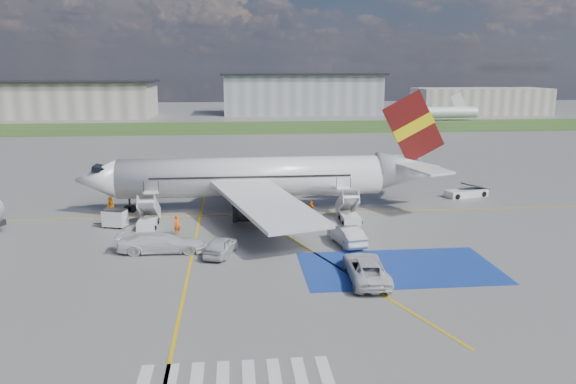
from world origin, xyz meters
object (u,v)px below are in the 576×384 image
at_px(airliner, 266,177).
at_px(belt_loader, 467,193).
at_px(car_silver_a, 221,246).
at_px(van_white_b, 162,240).
at_px(van_white_a, 366,265).
at_px(car_silver_b, 347,235).
at_px(gpu_cart, 115,219).

distance_m(airliner, belt_loader, 23.11).
bearing_deg(belt_loader, car_silver_a, -163.33).
xyz_separation_m(airliner, car_silver_a, (-4.31, -13.93, -2.65)).
bearing_deg(car_silver_a, van_white_b, 2.61).
distance_m(van_white_a, van_white_b, 16.13).
xyz_separation_m(belt_loader, car_silver_b, (-16.79, -15.75, 0.40)).
bearing_deg(car_silver_a, gpu_cart, -25.16).
bearing_deg(car_silver_a, car_silver_b, -153.13).
bearing_deg(car_silver_a, airliner, -90.10).
distance_m(gpu_cart, belt_loader, 37.58).
relative_size(belt_loader, van_white_b, 1.05).
height_order(airliner, van_white_a, airliner).
height_order(car_silver_b, van_white_b, van_white_b).
height_order(belt_loader, van_white_a, van_white_a).
distance_m(gpu_cart, car_silver_a, 12.96).
xyz_separation_m(belt_loader, car_silver_a, (-26.94, -17.50, 0.35)).
distance_m(airliner, gpu_cart, 15.08).
bearing_deg(belt_loader, van_white_a, -142.36).
relative_size(gpu_cart, car_silver_b, 0.48).
bearing_deg(belt_loader, van_white_b, -168.95).
bearing_deg(car_silver_b, gpu_cart, -30.63).
bearing_deg(van_white_b, airliner, -33.21).
height_order(gpu_cart, car_silver_a, gpu_cart).
relative_size(airliner, car_silver_a, 8.49).
bearing_deg(gpu_cart, van_white_a, -19.32).
bearing_deg(gpu_cart, van_white_b, -38.82).
xyz_separation_m(belt_loader, van_white_a, (-17.01, -23.39, 0.61)).
bearing_deg(gpu_cart, airliner, 38.04).
relative_size(gpu_cart, van_white_a, 0.43).
xyz_separation_m(gpu_cart, van_white_a, (19.52, -14.60, 0.25)).
xyz_separation_m(gpu_cart, belt_loader, (36.53, 8.79, -0.37)).
bearing_deg(airliner, car_silver_b, -64.34).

